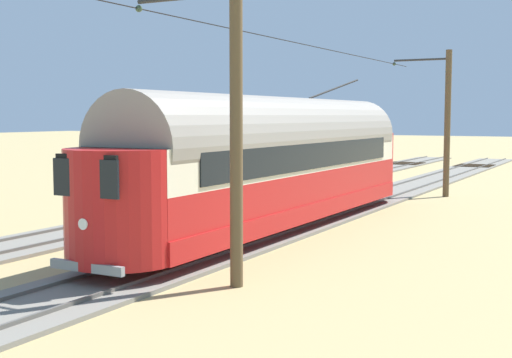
{
  "coord_description": "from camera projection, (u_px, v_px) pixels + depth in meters",
  "views": [
    {
      "loc": [
        -12.57,
        21.46,
        3.7
      ],
      "look_at": [
        -1.58,
        0.92,
        1.6
      ],
      "focal_mm": 49.46,
      "sensor_mm": 36.0,
      "label": 1
    }
  ],
  "objects": [
    {
      "name": "ground_plane",
      "position": [
        229.0,
        220.0,
        25.09
      ],
      "size": [
        220.0,
        220.0,
        0.0
      ],
      "primitive_type": "plane",
      "color": "tan"
    },
    {
      "name": "track_streetcar_siding",
      "position": [
        298.0,
        222.0,
        24.15
      ],
      "size": [
        2.8,
        80.0,
        0.18
      ],
      "color": "slate",
      "rests_on": "ground"
    },
    {
      "name": "track_adjacent_siding",
      "position": [
        175.0,
        213.0,
        26.56
      ],
      "size": [
        2.8,
        80.0,
        0.18
      ],
      "color": "slate",
      "rests_on": "ground"
    },
    {
      "name": "vintage_streetcar",
      "position": [
        279.0,
        160.0,
        22.61
      ],
      "size": [
        2.65,
        18.4,
        5.01
      ],
      "color": "red",
      "rests_on": "ground"
    },
    {
      "name": "catenary_pole_foreground",
      "position": [
        446.0,
        120.0,
        32.03
      ],
      "size": [
        2.76,
        0.28,
        6.67
      ],
      "color": "brown",
      "rests_on": "ground"
    },
    {
      "name": "catenary_pole_mid_near",
      "position": [
        233.0,
        126.0,
        15.03
      ],
      "size": [
        2.76,
        0.28,
        6.67
      ],
      "color": "brown",
      "rests_on": "ground"
    },
    {
      "name": "overhead_wire_run",
      "position": [
        159.0,
        12.0,
        16.55
      ],
      "size": [
        2.55,
        42.71,
        0.18
      ],
      "color": "black",
      "rests_on": "ground"
    }
  ]
}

